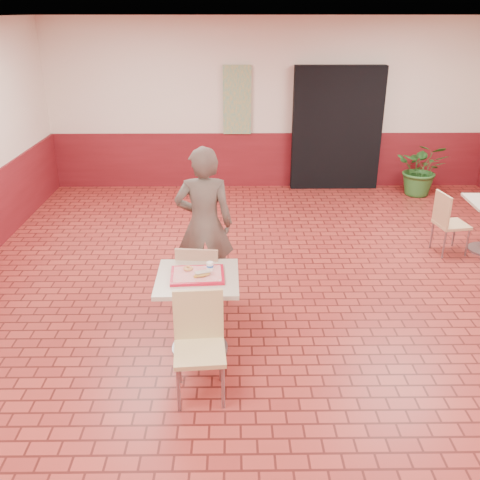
{
  "coord_description": "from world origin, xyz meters",
  "views": [
    {
      "loc": [
        -0.67,
        -4.76,
        3.05
      ],
      "look_at": [
        -0.61,
        0.14,
        0.95
      ],
      "focal_mm": 40.0,
      "sensor_mm": 36.0,
      "label": 1
    }
  ],
  "objects_px": {
    "serving_tray": "(197,275)",
    "chair_second_left": "(448,220)",
    "customer": "(204,224)",
    "chair_main_back": "(199,281)",
    "long_john_donut": "(202,274)",
    "potted_plant": "(422,169)",
    "paper_cup": "(210,266)",
    "ring_donut": "(188,268)",
    "main_table": "(198,301)",
    "chair_main_front": "(199,339)"
  },
  "relations": [
    {
      "from": "long_john_donut",
      "to": "potted_plant",
      "type": "relative_size",
      "value": 0.18
    },
    {
      "from": "main_table",
      "to": "serving_tray",
      "type": "distance_m",
      "value": 0.28
    },
    {
      "from": "chair_main_back",
      "to": "chair_second_left",
      "type": "relative_size",
      "value": 1.08
    },
    {
      "from": "main_table",
      "to": "customer",
      "type": "distance_m",
      "value": 1.15
    },
    {
      "from": "chair_main_back",
      "to": "chair_main_front",
      "type": "bearing_deg",
      "value": 99.08
    },
    {
      "from": "customer",
      "to": "serving_tray",
      "type": "bearing_deg",
      "value": 88.47
    },
    {
      "from": "serving_tray",
      "to": "potted_plant",
      "type": "height_order",
      "value": "potted_plant"
    },
    {
      "from": "ring_donut",
      "to": "customer",
      "type": "bearing_deg",
      "value": 84.22
    },
    {
      "from": "serving_tray",
      "to": "chair_main_front",
      "type": "bearing_deg",
      "value": -85.98
    },
    {
      "from": "chair_main_front",
      "to": "customer",
      "type": "bearing_deg",
      "value": 86.6
    },
    {
      "from": "chair_main_front",
      "to": "long_john_donut",
      "type": "bearing_deg",
      "value": 85.06
    },
    {
      "from": "main_table",
      "to": "ring_donut",
      "type": "distance_m",
      "value": 0.33
    },
    {
      "from": "chair_main_back",
      "to": "chair_second_left",
      "type": "xyz_separation_m",
      "value": [
        3.23,
        1.8,
        -0.04
      ]
    },
    {
      "from": "ring_donut",
      "to": "chair_second_left",
      "type": "distance_m",
      "value": 3.98
    },
    {
      "from": "paper_cup",
      "to": "chair_main_back",
      "type": "bearing_deg",
      "value": 108.63
    },
    {
      "from": "main_table",
      "to": "serving_tray",
      "type": "relative_size",
      "value": 1.63
    },
    {
      "from": "main_table",
      "to": "potted_plant",
      "type": "height_order",
      "value": "potted_plant"
    },
    {
      "from": "main_table",
      "to": "customer",
      "type": "xyz_separation_m",
      "value": [
        0.01,
        1.1,
        0.34
      ]
    },
    {
      "from": "chair_main_front",
      "to": "serving_tray",
      "type": "xyz_separation_m",
      "value": [
        -0.04,
        0.6,
        0.3
      ]
    },
    {
      "from": "ring_donut",
      "to": "long_john_donut",
      "type": "bearing_deg",
      "value": -44.8
    },
    {
      "from": "chair_second_left",
      "to": "potted_plant",
      "type": "height_order",
      "value": "potted_plant"
    },
    {
      "from": "chair_second_left",
      "to": "paper_cup",
      "type": "bearing_deg",
      "value": 116.29
    },
    {
      "from": "customer",
      "to": "chair_second_left",
      "type": "height_order",
      "value": "customer"
    },
    {
      "from": "serving_tray",
      "to": "chair_second_left",
      "type": "xyz_separation_m",
      "value": [
        3.22,
        2.26,
        -0.34
      ]
    },
    {
      "from": "chair_main_front",
      "to": "paper_cup",
      "type": "height_order",
      "value": "chair_main_front"
    },
    {
      "from": "paper_cup",
      "to": "chair_main_front",
      "type": "bearing_deg",
      "value": -96.11
    },
    {
      "from": "ring_donut",
      "to": "chair_second_left",
      "type": "height_order",
      "value": "ring_donut"
    },
    {
      "from": "ring_donut",
      "to": "chair_second_left",
      "type": "bearing_deg",
      "value": 33.41
    },
    {
      "from": "serving_tray",
      "to": "long_john_donut",
      "type": "distance_m",
      "value": 0.08
    },
    {
      "from": "customer",
      "to": "chair_main_back",
      "type": "bearing_deg",
      "value": 86.36
    },
    {
      "from": "serving_tray",
      "to": "chair_second_left",
      "type": "relative_size",
      "value": 0.58
    },
    {
      "from": "paper_cup",
      "to": "chair_second_left",
      "type": "relative_size",
      "value": 0.1
    },
    {
      "from": "chair_main_front",
      "to": "chair_second_left",
      "type": "bearing_deg",
      "value": 37.69
    },
    {
      "from": "serving_tray",
      "to": "chair_second_left",
      "type": "height_order",
      "value": "chair_second_left"
    },
    {
      "from": "chair_main_front",
      "to": "long_john_donut",
      "type": "xyz_separation_m",
      "value": [
        0.01,
        0.55,
        0.34
      ]
    },
    {
      "from": "ring_donut",
      "to": "chair_second_left",
      "type": "xyz_separation_m",
      "value": [
        3.31,
        2.18,
        -0.37
      ]
    },
    {
      "from": "chair_second_left",
      "to": "main_table",
      "type": "bearing_deg",
      "value": 116.16
    },
    {
      "from": "chair_main_back",
      "to": "chair_second_left",
      "type": "height_order",
      "value": "chair_main_back"
    },
    {
      "from": "main_table",
      "to": "potted_plant",
      "type": "relative_size",
      "value": 0.83
    },
    {
      "from": "chair_main_back",
      "to": "long_john_donut",
      "type": "relative_size",
      "value": 5.41
    },
    {
      "from": "customer",
      "to": "paper_cup",
      "type": "height_order",
      "value": "customer"
    },
    {
      "from": "serving_tray",
      "to": "paper_cup",
      "type": "bearing_deg",
      "value": 31.5
    },
    {
      "from": "long_john_donut",
      "to": "chair_main_front",
      "type": "bearing_deg",
      "value": -90.55
    },
    {
      "from": "chair_main_back",
      "to": "serving_tray",
      "type": "bearing_deg",
      "value": 98.07
    },
    {
      "from": "customer",
      "to": "serving_tray",
      "type": "relative_size",
      "value": 3.59
    },
    {
      "from": "chair_main_back",
      "to": "ring_donut",
      "type": "height_order",
      "value": "chair_main_back"
    },
    {
      "from": "chair_main_back",
      "to": "paper_cup",
      "type": "bearing_deg",
      "value": 114.47
    },
    {
      "from": "potted_plant",
      "to": "chair_second_left",
      "type": "bearing_deg",
      "value": -100.66
    },
    {
      "from": "potted_plant",
      "to": "long_john_donut",
      "type": "bearing_deg",
      "value": -127.09
    },
    {
      "from": "chair_main_back",
      "to": "main_table",
      "type": "bearing_deg",
      "value": 98.07
    }
  ]
}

